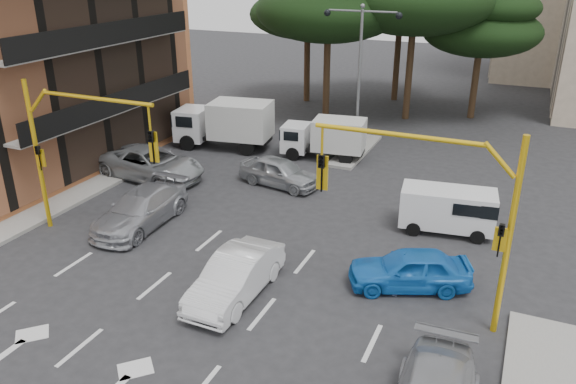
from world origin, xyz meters
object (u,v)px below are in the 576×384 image
(street_lamp_center, at_px, (360,53))
(car_silver_cross_a, at_px, (151,164))
(signal_mast_right, at_px, (445,200))
(box_truck_b, at_px, (324,139))
(car_silver_wagon, at_px, (141,209))
(van_white, at_px, (447,210))
(car_white_hatch, at_px, (236,276))
(car_blue_compact, at_px, (410,269))
(box_truck_a, at_px, (224,125))
(signal_mast_left, at_px, (70,140))
(car_silver_cross_b, at_px, (280,172))

(street_lamp_center, distance_m, car_silver_cross_a, 12.19)
(signal_mast_right, distance_m, box_truck_b, 14.97)
(car_silver_cross_a, distance_m, box_truck_b, 9.16)
(car_silver_wagon, distance_m, car_silver_cross_a, 5.28)
(van_white, bearing_deg, car_white_hatch, -43.75)
(street_lamp_center, height_order, car_silver_cross_a, street_lamp_center)
(signal_mast_right, xyz_separation_m, car_white_hatch, (-6.01, -1.41, -3.16))
(car_silver_cross_a, bearing_deg, car_blue_compact, -102.26)
(car_blue_compact, bearing_deg, box_truck_b, -169.58)
(signal_mast_right, bearing_deg, box_truck_b, 123.32)
(signal_mast_right, xyz_separation_m, box_truck_a, (-13.88, 11.73, -2.53))
(car_blue_compact, relative_size, box_truck_b, 0.89)
(car_silver_wagon, bearing_deg, box_truck_a, 98.75)
(signal_mast_left, bearing_deg, car_silver_cross_b, 57.38)
(street_lamp_center, xyz_separation_m, car_silver_cross_a, (-8.00, -7.93, -4.66))
(signal_mast_left, bearing_deg, box_truck_a, 91.33)
(signal_mast_right, xyz_separation_m, box_truck_b, (-8.08, 12.30, -2.78))
(car_blue_compact, relative_size, car_silver_cross_a, 0.72)
(signal_mast_right, bearing_deg, box_truck_a, 139.80)
(car_silver_cross_a, bearing_deg, car_silver_cross_b, -68.02)
(box_truck_a, bearing_deg, box_truck_b, -93.35)
(signal_mast_right, distance_m, box_truck_a, 18.35)
(car_white_hatch, distance_m, car_silver_cross_b, 9.54)
(street_lamp_center, bearing_deg, car_silver_cross_a, -135.24)
(car_blue_compact, xyz_separation_m, car_silver_cross_a, (-13.78, 4.73, 0.09))
(car_white_hatch, relative_size, van_white, 1.21)
(signal_mast_right, height_order, car_white_hatch, signal_mast_right)
(car_blue_compact, height_order, car_silver_cross_b, car_silver_cross_b)
(car_blue_compact, distance_m, box_truck_a, 16.54)
(car_silver_cross_b, bearing_deg, box_truck_b, 3.15)
(signal_mast_right, xyz_separation_m, signal_mast_left, (-13.61, 0.00, 0.00))
(box_truck_a, distance_m, box_truck_b, 5.83)
(van_white, distance_m, box_truck_b, 9.77)
(box_truck_b, bearing_deg, car_white_hatch, -179.28)
(box_truck_a, bearing_deg, signal_mast_left, 172.42)
(signal_mast_left, distance_m, van_white, 14.66)
(signal_mast_left, xyz_separation_m, car_blue_compact, (12.58, 1.35, -3.21))
(street_lamp_center, distance_m, box_truck_a, 8.48)
(signal_mast_left, bearing_deg, car_white_hatch, -10.54)
(signal_mast_left, height_order, car_white_hatch, signal_mast_left)
(signal_mast_right, height_order, signal_mast_left, same)
(car_white_hatch, bearing_deg, car_silver_cross_b, 106.62)
(box_truck_a, bearing_deg, car_white_hatch, -158.01)
(car_white_hatch, bearing_deg, signal_mast_right, 13.85)
(car_white_hatch, bearing_deg, box_truck_a, 121.53)
(car_silver_cross_a, height_order, box_truck_b, box_truck_b)
(street_lamp_center, height_order, car_silver_wagon, street_lamp_center)
(car_silver_cross_a, bearing_deg, car_silver_wagon, -141.43)
(signal_mast_left, distance_m, car_white_hatch, 8.35)
(car_white_hatch, relative_size, car_blue_compact, 1.10)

